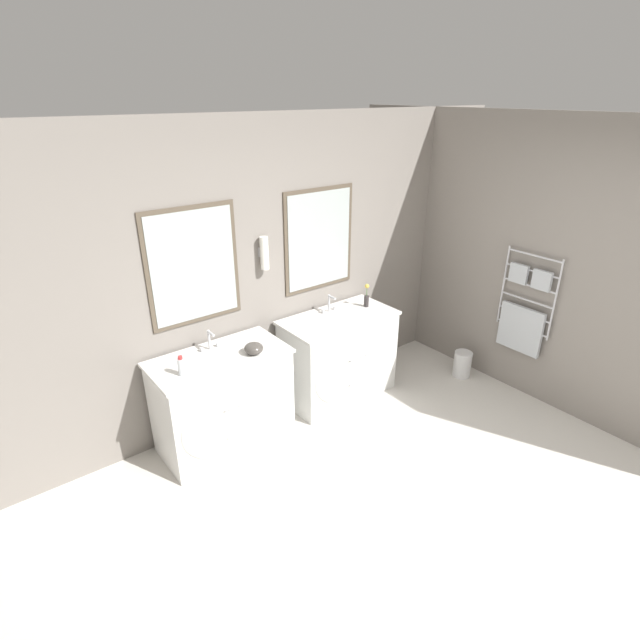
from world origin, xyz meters
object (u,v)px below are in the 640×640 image
at_px(vanity_left, 225,402).
at_px(vanity_right, 341,357).
at_px(amenity_bowl, 254,348).
at_px(flower_vase, 367,298).
at_px(waste_bin, 462,364).
at_px(toiletry_bottle, 181,366).

height_order(vanity_left, vanity_right, same).
xyz_separation_m(amenity_bowl, flower_vase, (1.35, 0.15, 0.05)).
relative_size(flower_vase, waste_bin, 0.84).
distance_m(vanity_right, amenity_bowl, 1.10).
bearing_deg(waste_bin, amenity_bowl, 169.51).
bearing_deg(waste_bin, vanity_right, 157.67).
relative_size(vanity_right, amenity_bowl, 7.13).
distance_m(toiletry_bottle, flower_vase, 1.95).
bearing_deg(vanity_right, amenity_bowl, -174.47).
relative_size(vanity_right, flower_vase, 4.71).
bearing_deg(amenity_bowl, flower_vase, 6.43).
bearing_deg(waste_bin, toiletry_bottle, 170.87).
xyz_separation_m(vanity_left, toiletry_bottle, (-0.34, -0.06, 0.48)).
xyz_separation_m(flower_vase, waste_bin, (0.88, -0.57, -0.78)).
bearing_deg(flower_vase, amenity_bowl, -173.57).
xyz_separation_m(vanity_right, flower_vase, (0.36, 0.06, 0.51)).
distance_m(vanity_left, waste_bin, 2.55).
xyz_separation_m(vanity_right, waste_bin, (1.24, -0.51, -0.28)).
bearing_deg(amenity_bowl, vanity_left, 158.50).
bearing_deg(amenity_bowl, toiletry_bottle, 176.13).
xyz_separation_m(vanity_left, amenity_bowl, (0.24, -0.10, 0.46)).
height_order(vanity_right, flower_vase, flower_vase).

